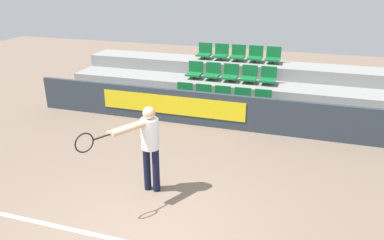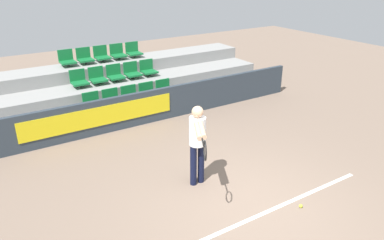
# 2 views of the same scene
# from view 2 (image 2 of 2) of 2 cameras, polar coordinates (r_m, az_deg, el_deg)

# --- Properties ---
(ground_plane) EXTENTS (30.00, 30.00, 0.00)m
(ground_plane) POSITION_cam_2_polar(r_m,az_deg,el_deg) (7.06, 8.46, -12.74)
(ground_plane) COLOR #7A6656
(court_baseline) EXTENTS (5.07, 0.08, 0.01)m
(court_baseline) POSITION_cam_2_polar(r_m,az_deg,el_deg) (6.86, 10.32, -14.03)
(court_baseline) COLOR white
(court_baseline) RESTS_ON ground
(barrier_wall) EXTENTS (10.26, 0.14, 0.91)m
(barrier_wall) POSITION_cam_2_polar(r_m,az_deg,el_deg) (10.14, -7.80, 1.77)
(barrier_wall) COLOR #2D3842
(barrier_wall) RESTS_ON ground
(bleacher_tier_front) EXTENTS (9.86, 1.07, 0.38)m
(bleacher_tier_front) POSITION_cam_2_polar(r_m,az_deg,el_deg) (10.78, -8.96, 1.46)
(bleacher_tier_front) COLOR gray
(bleacher_tier_front) RESTS_ON ground
(bleacher_tier_middle) EXTENTS (9.86, 1.07, 0.76)m
(bleacher_tier_middle) POSITION_cam_2_polar(r_m,az_deg,el_deg) (11.65, -11.17, 3.95)
(bleacher_tier_middle) COLOR gray
(bleacher_tier_middle) RESTS_ON ground
(bleacher_tier_back) EXTENTS (9.86, 1.07, 1.13)m
(bleacher_tier_back) POSITION_cam_2_polar(r_m,az_deg,el_deg) (12.55, -13.08, 6.08)
(bleacher_tier_back) COLOR gray
(bleacher_tier_back) RESTS_ON ground
(stadium_chair_0) EXTENTS (0.45, 0.44, 0.49)m
(stadium_chair_0) POSITION_cam_2_polar(r_m,az_deg,el_deg) (10.41, -14.92, 2.45)
(stadium_chair_0) COLOR #333333
(stadium_chair_0) RESTS_ON bleacher_tier_front
(stadium_chair_1) EXTENTS (0.45, 0.44, 0.49)m
(stadium_chair_1) POSITION_cam_2_polar(r_m,az_deg,el_deg) (10.57, -12.10, 3.04)
(stadium_chair_1) COLOR #333333
(stadium_chair_1) RESTS_ON bleacher_tier_front
(stadium_chair_2) EXTENTS (0.45, 0.44, 0.49)m
(stadium_chair_2) POSITION_cam_2_polar(r_m,az_deg,el_deg) (10.76, -9.36, 3.60)
(stadium_chair_2) COLOR #333333
(stadium_chair_2) RESTS_ON bleacher_tier_front
(stadium_chair_3) EXTENTS (0.45, 0.44, 0.49)m
(stadium_chair_3) POSITION_cam_2_polar(r_m,az_deg,el_deg) (10.97, -6.72, 4.13)
(stadium_chair_3) COLOR #333333
(stadium_chair_3) RESTS_ON bleacher_tier_front
(stadium_chair_4) EXTENTS (0.45, 0.44, 0.49)m
(stadium_chair_4) POSITION_cam_2_polar(r_m,az_deg,el_deg) (11.20, -4.19, 4.64)
(stadium_chair_4) COLOR #333333
(stadium_chair_4) RESTS_ON bleacher_tier_front
(stadium_chair_5) EXTENTS (0.45, 0.44, 0.49)m
(stadium_chair_5) POSITION_cam_2_polar(r_m,az_deg,el_deg) (11.27, -16.85, 5.83)
(stadium_chair_5) COLOR #333333
(stadium_chair_5) RESTS_ON bleacher_tier_middle
(stadium_chair_6) EXTENTS (0.45, 0.44, 0.49)m
(stadium_chair_6) POSITION_cam_2_polar(r_m,az_deg,el_deg) (11.42, -14.20, 6.34)
(stadium_chair_6) COLOR #333333
(stadium_chair_6) RESTS_ON bleacher_tier_middle
(stadium_chair_7) EXTENTS (0.45, 0.44, 0.49)m
(stadium_chair_7) POSITION_cam_2_polar(r_m,az_deg,el_deg) (11.59, -11.62, 6.82)
(stadium_chair_7) COLOR #333333
(stadium_chair_7) RESTS_ON bleacher_tier_middle
(stadium_chair_8) EXTENTS (0.45, 0.44, 0.49)m
(stadium_chair_8) POSITION_cam_2_polar(r_m,az_deg,el_deg) (11.79, -9.12, 7.27)
(stadium_chair_8) COLOR #333333
(stadium_chair_8) RESTS_ON bleacher_tier_middle
(stadium_chair_9) EXTENTS (0.45, 0.44, 0.49)m
(stadium_chair_9) POSITION_cam_2_polar(r_m,az_deg,el_deg) (12.01, -6.70, 7.69)
(stadium_chair_9) COLOR #333333
(stadium_chair_9) RESTS_ON bleacher_tier_middle
(stadium_chair_10) EXTENTS (0.45, 0.44, 0.49)m
(stadium_chair_10) POSITION_cam_2_polar(r_m,az_deg,el_deg) (12.18, -18.52, 8.72)
(stadium_chair_10) COLOR #333333
(stadium_chair_10) RESTS_ON bleacher_tier_back
(stadium_chair_11) EXTENTS (0.45, 0.44, 0.49)m
(stadium_chair_11) POSITION_cam_2_polar(r_m,az_deg,el_deg) (12.32, -16.03, 9.16)
(stadium_chair_11) COLOR #333333
(stadium_chair_11) RESTS_ON bleacher_tier_back
(stadium_chair_12) EXTENTS (0.45, 0.44, 0.49)m
(stadium_chair_12) POSITION_cam_2_polar(r_m,az_deg,el_deg) (12.48, -13.59, 9.58)
(stadium_chair_12) COLOR #333333
(stadium_chair_12) RESTS_ON bleacher_tier_back
(stadium_chair_13) EXTENTS (0.45, 0.44, 0.49)m
(stadium_chair_13) POSITION_cam_2_polar(r_m,az_deg,el_deg) (12.66, -11.22, 9.97)
(stadium_chair_13) COLOR #333333
(stadium_chair_13) RESTS_ON bleacher_tier_back
(stadium_chair_14) EXTENTS (0.45, 0.44, 0.49)m
(stadium_chair_14) POSITION_cam_2_polar(r_m,az_deg,el_deg) (12.86, -8.91, 10.33)
(stadium_chair_14) COLOR #333333
(stadium_chair_14) RESTS_ON bleacher_tier_back
(tennis_player) EXTENTS (0.83, 1.42, 1.64)m
(tennis_player) POSITION_cam_2_polar(r_m,az_deg,el_deg) (7.05, 0.88, -2.83)
(tennis_player) COLOR black
(tennis_player) RESTS_ON ground
(tennis_ball) EXTENTS (0.07, 0.07, 0.07)m
(tennis_ball) POSITION_cam_2_polar(r_m,az_deg,el_deg) (7.19, 16.24, -12.46)
(tennis_ball) COLOR #CCDB33
(tennis_ball) RESTS_ON ground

